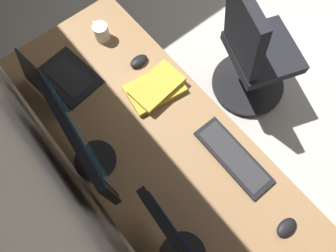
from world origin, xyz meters
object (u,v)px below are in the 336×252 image
(mouse_main, at_px, (287,228))
(office_chair, at_px, (253,55))
(monitor_primary, at_px, (82,143))
(keyboard_main, at_px, (233,157))
(book_stack_near, at_px, (156,88))
(mouse_spare, at_px, (139,61))
(coffee_mug, at_px, (101,32))
(drawer_pedestal, at_px, (158,170))
(laptop_leftmost, at_px, (58,79))

(mouse_main, relative_size, office_chair, 0.11)
(monitor_primary, relative_size, keyboard_main, 1.22)
(monitor_primary, height_order, book_stack_near, monitor_primary)
(mouse_spare, xyz_separation_m, coffee_mug, (0.26, 0.06, 0.03))
(drawer_pedestal, relative_size, keyboard_main, 1.65)
(laptop_leftmost, bearing_deg, coffee_mug, -72.70)
(monitor_primary, relative_size, office_chair, 0.53)
(drawer_pedestal, xyz_separation_m, laptop_leftmost, (0.61, 0.15, 0.44))
(coffee_mug, xyz_separation_m, office_chair, (-0.54, -0.76, -0.32))
(drawer_pedestal, xyz_separation_m, mouse_spare, (0.45, -0.24, 0.40))
(monitor_primary, xyz_separation_m, book_stack_near, (0.11, -0.46, -0.24))
(mouse_main, relative_size, mouse_spare, 1.00)
(office_chair, bearing_deg, coffee_mug, 54.65)
(coffee_mug, bearing_deg, laptop_leftmost, 107.30)
(coffee_mug, bearing_deg, keyboard_main, -175.29)
(office_chair, bearing_deg, drawer_pedestal, 100.62)
(drawer_pedestal, height_order, coffee_mug, coffee_mug)
(drawer_pedestal, bearing_deg, keyboard_main, -133.82)
(keyboard_main, height_order, mouse_main, mouse_main)
(monitor_primary, height_order, office_chair, monitor_primary)
(keyboard_main, relative_size, office_chair, 0.43)
(book_stack_near, distance_m, coffee_mug, 0.45)
(drawer_pedestal, relative_size, laptop_leftmost, 2.00)
(monitor_primary, distance_m, laptop_leftmost, 0.51)
(coffee_mug, bearing_deg, mouse_spare, -168.01)
(laptop_leftmost, xyz_separation_m, coffee_mug, (0.11, -0.34, -0.00))
(laptop_leftmost, bearing_deg, mouse_spare, -111.64)
(keyboard_main, height_order, book_stack_near, book_stack_near)
(keyboard_main, bearing_deg, monitor_primary, 51.67)
(monitor_primary, relative_size, mouse_spare, 4.94)
(keyboard_main, xyz_separation_m, office_chair, (0.43, -0.68, -0.28))
(mouse_main, bearing_deg, office_chair, -41.55)
(drawer_pedestal, relative_size, office_chair, 0.72)
(drawer_pedestal, bearing_deg, mouse_main, -160.68)
(mouse_main, height_order, book_stack_near, book_stack_near)
(coffee_mug, bearing_deg, book_stack_near, -177.40)
(drawer_pedestal, distance_m, coffee_mug, 0.85)
(book_stack_near, bearing_deg, monitor_primary, 103.85)
(laptop_leftmost, xyz_separation_m, mouse_main, (-1.24, -0.37, -0.04))
(drawer_pedestal, bearing_deg, book_stack_near, -38.66)
(keyboard_main, distance_m, book_stack_near, 0.52)
(book_stack_near, bearing_deg, office_chair, -96.54)
(drawer_pedestal, xyz_separation_m, office_chair, (0.18, -0.94, 0.11))
(mouse_main, distance_m, office_chair, 1.13)
(mouse_spare, height_order, office_chair, office_chair)
(drawer_pedestal, height_order, keyboard_main, keyboard_main)
(laptop_leftmost, distance_m, mouse_main, 1.30)
(monitor_primary, xyz_separation_m, mouse_spare, (0.30, -0.49, -0.25))
(keyboard_main, bearing_deg, coffee_mug, 4.71)
(drawer_pedestal, height_order, laptop_leftmost, laptop_leftmost)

